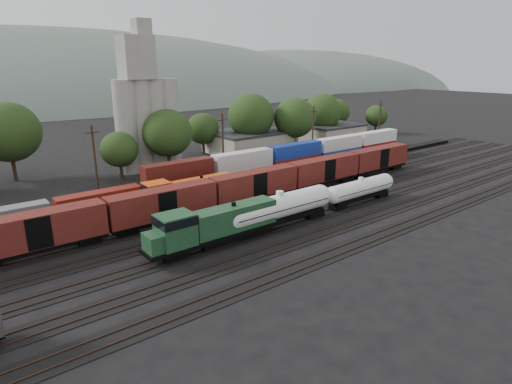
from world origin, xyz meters
TOP-DOWN VIEW (x-y plane):
  - ground at (0.00, 0.00)m, footprint 600.00×600.00m
  - tracks at (0.00, 0.00)m, footprint 180.00×33.20m
  - green_locomotive at (-7.86, -5.00)m, footprint 18.71×3.30m
  - tank_car_a at (2.74, -5.00)m, footprint 18.19×3.26m
  - tank_car_b at (19.30, -5.00)m, footprint 14.96×2.68m
  - orange_locomotive at (-3.07, 10.00)m, footprint 17.73×2.96m
  - boxcar_string at (-16.72, 5.00)m, footprint 122.80×2.90m
  - container_wall at (-4.88, 15.00)m, footprint 164.12×2.60m
  - grain_silo at (3.28, 36.00)m, footprint 13.40×5.00m
  - industrial_sheds at (6.63, 35.25)m, footprint 119.38×17.26m
  - tree_band at (-0.56, 36.96)m, footprint 162.42×23.03m
  - utility_poles at (0.00, 22.00)m, footprint 122.20×0.36m
  - distant_hills at (23.92, 260.00)m, footprint 860.00×286.00m

SIDE VIEW (x-z plane):
  - distant_hills at x=23.92m, z-range -85.56..44.44m
  - ground at x=0.00m, z-range 0.00..0.00m
  - tracks at x=0.00m, z-range -0.05..0.15m
  - tank_car_b at x=19.30m, z-range 0.40..4.32m
  - orange_locomotive at x=-3.07m, z-range 0.31..4.75m
  - industrial_sheds at x=6.63m, z-range 0.01..5.11m
  - container_wall at x=-4.88m, z-range -0.30..5.50m
  - green_locomotive at x=-7.86m, z-range 0.33..5.28m
  - tank_car_a at x=2.74m, z-range 0.44..5.21m
  - boxcar_string at x=-16.72m, z-range 1.02..5.22m
  - utility_poles at x=0.00m, z-range 0.21..12.21m
  - tree_band at x=-0.56m, z-range 0.53..15.01m
  - grain_silo at x=3.28m, z-range -3.24..25.76m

